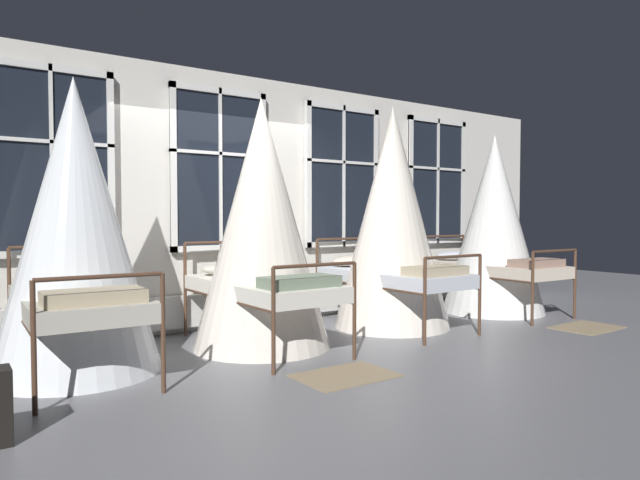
% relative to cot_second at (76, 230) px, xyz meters
% --- Properties ---
extents(ground, '(21.00, 21.00, 0.00)m').
position_rel_cot_second_xyz_m(ground, '(1.79, 0.02, -1.20)').
color(ground, slate).
extents(back_wall_with_windows, '(11.39, 0.10, 3.01)m').
position_rel_cot_second_xyz_m(back_wall_with_windows, '(1.79, 1.15, 0.31)').
color(back_wall_with_windows, silver).
rests_on(back_wall_with_windows, ground).
extents(window_bank, '(8.37, 0.10, 2.74)m').
position_rel_cot_second_xyz_m(window_bank, '(1.79, 1.04, -0.06)').
color(window_bank, black).
rests_on(window_bank, ground).
extents(cot_second, '(1.38, 1.96, 2.48)m').
position_rel_cot_second_xyz_m(cot_second, '(0.00, 0.00, 0.00)').
color(cot_second, '#4C3323').
rests_on(cot_second, ground).
extents(cot_third, '(1.38, 1.95, 2.50)m').
position_rel_cot_second_xyz_m(cot_third, '(1.74, -0.05, 0.01)').
color(cot_third, '#4C3323').
rests_on(cot_third, ground).
extents(cot_fourth, '(1.38, 1.95, 2.63)m').
position_rel_cot_second_xyz_m(cot_fourth, '(3.54, 0.01, 0.07)').
color(cot_fourth, '#4C3323').
rests_on(cot_fourth, ground).
extents(cot_fifth, '(1.38, 1.96, 2.44)m').
position_rel_cot_second_xyz_m(cot_fifth, '(5.41, 0.01, -0.02)').
color(cot_fifth, '#4C3323').
rests_on(cot_fifth, ground).
extents(rug_third, '(0.81, 0.57, 0.01)m').
position_rel_cot_second_xyz_m(rug_third, '(1.79, -1.38, -1.19)').
color(rug_third, '#8E7A5B').
rests_on(rug_third, ground).
extents(rug_fifth, '(0.82, 0.58, 0.01)m').
position_rel_cot_second_xyz_m(rug_fifth, '(5.37, -1.38, -1.19)').
color(rug_fifth, '#8E7A5B').
rests_on(rug_fifth, ground).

